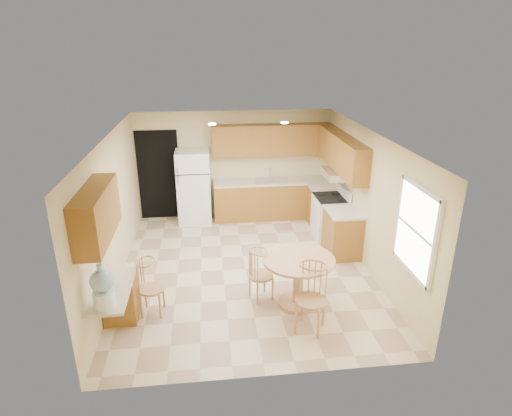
{
  "coord_description": "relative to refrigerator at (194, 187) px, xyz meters",
  "views": [
    {
      "loc": [
        -0.62,
        -6.97,
        3.95
      ],
      "look_at": [
        0.24,
        0.3,
        1.09
      ],
      "focal_mm": 30.0,
      "sensor_mm": 36.0,
      "label": 1
    }
  ],
  "objects": [
    {
      "name": "counter_right_b",
      "position": [
        2.9,
        -2.0,
        0.05
      ],
      "size": [
        0.63,
        0.8,
        0.04
      ],
      "primitive_type": "cube",
      "color": "beige",
      "rests_on": "base_cab_right_b"
    },
    {
      "name": "water_crock",
      "position": [
        -1.05,
        -4.52,
        0.2
      ],
      "size": [
        0.3,
        0.3,
        0.61
      ],
      "color": "white",
      "rests_on": "desk_top"
    },
    {
      "name": "chair_table_b",
      "position": [
        1.72,
        -4.39,
        -0.21
      ],
      "size": [
        0.46,
        0.52,
        1.04
      ],
      "rotation": [
        0.0,
        0.0,
        2.66
      ],
      "color": "tan",
      "rests_on": "floor"
    },
    {
      "name": "wall_left",
      "position": [
        -1.3,
        -2.4,
        0.41
      ],
      "size": [
        0.02,
        5.5,
        2.5
      ],
      "primitive_type": "cube",
      "color": "beige",
      "rests_on": "floor"
    },
    {
      "name": "desk_top",
      "position": [
        -1.05,
        -4.1,
        -0.09
      ],
      "size": [
        0.5,
        1.2,
        0.04
      ],
      "primitive_type": "cube",
      "color": "beige",
      "rests_on": "desk_pedestal"
    },
    {
      "name": "refrigerator",
      "position": [
        0.0,
        0.0,
        0.0
      ],
      "size": [
        0.75,
        0.73,
        1.69
      ],
      "color": "white",
      "rests_on": "floor"
    },
    {
      "name": "upper_cab_left",
      "position": [
        -1.13,
        -4.0,
        1.01
      ],
      "size": [
        0.33,
        1.4,
        0.7
      ],
      "primitive_type": "cube",
      "color": "#9A6727",
      "rests_on": "wall_left"
    },
    {
      "name": "floor",
      "position": [
        0.95,
        -2.4,
        -0.84
      ],
      "size": [
        5.5,
        5.5,
        0.0
      ],
      "primitive_type": "plane",
      "color": "beige",
      "rests_on": "ground"
    },
    {
      "name": "upper_cab_back",
      "position": [
        1.83,
        0.19,
        1.01
      ],
      "size": [
        2.75,
        0.33,
        0.7
      ],
      "primitive_type": "cube",
      "color": "#9A6727",
      "rests_on": "wall_back"
    },
    {
      "name": "wall_right",
      "position": [
        3.2,
        -2.4,
        0.41
      ],
      "size": [
        0.02,
        5.5,
        2.5
      ],
      "primitive_type": "cube",
      "color": "beige",
      "rests_on": "floor"
    },
    {
      "name": "stove",
      "position": [
        2.88,
        -1.22,
        -0.38
      ],
      "size": [
        0.65,
        0.76,
        1.09
      ],
      "color": "white",
      "rests_on": "floor"
    },
    {
      "name": "wall_front",
      "position": [
        0.95,
        -5.15,
        0.41
      ],
      "size": [
        4.5,
        0.02,
        2.5
      ],
      "primitive_type": "cube",
      "color": "beige",
      "rests_on": "floor"
    },
    {
      "name": "chair_table_a",
      "position": [
        1.12,
        -3.47,
        -0.31
      ],
      "size": [
        0.39,
        0.5,
        0.87
      ],
      "rotation": [
        0.0,
        0.0,
        -1.22
      ],
      "color": "tan",
      "rests_on": "floor"
    },
    {
      "name": "wall_back",
      "position": [
        0.95,
        0.35,
        0.41
      ],
      "size": [
        4.5,
        0.02,
        2.5
      ],
      "primitive_type": "cube",
      "color": "beige",
      "rests_on": "floor"
    },
    {
      "name": "counter_back",
      "position": [
        1.83,
        0.05,
        0.05
      ],
      "size": [
        2.75,
        0.63,
        0.04
      ],
      "primitive_type": "cube",
      "color": "beige",
      "rests_on": "base_cab_back"
    },
    {
      "name": "can_light_b",
      "position": [
        1.85,
        -1.2,
        1.64
      ],
      "size": [
        0.14,
        0.14,
        0.02
      ],
      "primitive_type": "cylinder",
      "color": "white",
      "rests_on": "ceiling"
    },
    {
      "name": "upper_cab_right",
      "position": [
        3.04,
        -1.19,
        1.01
      ],
      "size": [
        0.33,
        2.42,
        0.7
      ],
      "primitive_type": "cube",
      "color": "#9A6727",
      "rests_on": "wall_right"
    },
    {
      "name": "sink",
      "position": [
        1.8,
        0.05,
        0.07
      ],
      "size": [
        0.78,
        0.44,
        0.01
      ],
      "primitive_type": "cube",
      "color": "silver",
      "rests_on": "counter_back"
    },
    {
      "name": "counter_right_a",
      "position": [
        2.9,
        -0.54,
        0.05
      ],
      "size": [
        0.63,
        0.59,
        0.04
      ],
      "primitive_type": "cube",
      "color": "beige",
      "rests_on": "base_cab_right_a"
    },
    {
      "name": "base_cab_right_b",
      "position": [
        2.9,
        -2.0,
        -0.41
      ],
      "size": [
        0.6,
        0.8,
        0.87
      ],
      "primitive_type": "cube",
      "color": "#9A6727",
      "rests_on": "floor"
    },
    {
      "name": "ceiling",
      "position": [
        0.95,
        -2.4,
        1.66
      ],
      "size": [
        4.5,
        5.5,
        0.02
      ],
      "primitive_type": "cube",
      "color": "white",
      "rests_on": "wall_back"
    },
    {
      "name": "base_cab_back",
      "position": [
        1.83,
        0.05,
        -0.41
      ],
      "size": [
        2.75,
        0.6,
        0.87
      ],
      "primitive_type": "cube",
      "color": "#9A6727",
      "rests_on": "floor"
    },
    {
      "name": "base_cab_right_a",
      "position": [
        2.9,
        -0.54,
        -0.41
      ],
      "size": [
        0.6,
        0.59,
        0.87
      ],
      "primitive_type": "cube",
      "color": "#9A6727",
      "rests_on": "floor"
    },
    {
      "name": "dining_table",
      "position": [
        1.67,
        -3.64,
        -0.3
      ],
      "size": [
        1.12,
        1.12,
        0.83
      ],
      "rotation": [
        0.0,
        0.0,
        0.42
      ],
      "color": "tan",
      "rests_on": "floor"
    },
    {
      "name": "can_light_a",
      "position": [
        0.45,
        -1.2,
        1.64
      ],
      "size": [
        0.14,
        0.14,
        0.02
      ],
      "primitive_type": "cylinder",
      "color": "white",
      "rests_on": "ceiling"
    },
    {
      "name": "chair_desk",
      "position": [
        -0.6,
        -3.69,
        -0.3
      ],
      "size": [
        0.4,
        0.51,
        0.9
      ],
      "rotation": [
        0.0,
        0.0,
        -1.68
      ],
      "color": "tan",
      "rests_on": "floor"
    },
    {
      "name": "doorway",
      "position": [
        -0.8,
        0.34,
        0.21
      ],
      "size": [
        0.9,
        0.02,
        2.1
      ],
      "primitive_type": "cube",
      "color": "black",
      "rests_on": "floor"
    },
    {
      "name": "desk_pedestal",
      "position": [
        -1.05,
        -3.72,
        -0.48
      ],
      "size": [
        0.48,
        0.42,
        0.72
      ],
      "primitive_type": "cube",
      "color": "#9A6727",
      "rests_on": "floor"
    },
    {
      "name": "window",
      "position": [
        3.18,
        -4.25,
        0.66
      ],
      "size": [
        0.06,
        1.12,
        1.3
      ],
      "color": "white",
      "rests_on": "wall_right"
    },
    {
      "name": "range_hood",
      "position": [
        2.95,
        -1.22,
        0.58
      ],
      "size": [
        0.5,
        0.76,
        0.14
      ],
      "primitive_type": "cube",
      "color": "silver",
      "rests_on": "upper_cab_right"
    }
  ]
}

